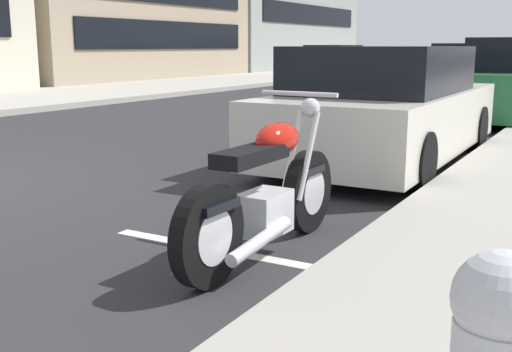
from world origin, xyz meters
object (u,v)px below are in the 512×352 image
parked_car_near_corner (485,85)px  crossing_truck (498,54)px  parked_car_mid_block (385,108)px  car_opposite_curb (333,64)px  parked_motorcycle (267,195)px

parked_car_near_corner → crossing_truck: crossing_truck is taller
parked_car_near_corner → parked_car_mid_block: bearing=177.2°
parked_car_mid_block → car_opposite_curb: car_opposite_curb is taller
parked_car_near_corner → car_opposite_curb: 14.48m
car_opposite_curb → parked_car_near_corner: bearing=37.3°
parked_motorcycle → parked_car_mid_block: size_ratio=0.44×
parked_car_mid_block → crossing_truck: 31.33m
crossing_truck → car_opposite_curb: crossing_truck is taller
parked_car_mid_block → crossing_truck: crossing_truck is taller
car_opposite_curb → crossing_truck: bearing=164.7°
parked_car_mid_block → car_opposite_curb: 19.08m
parked_motorcycle → parked_car_mid_block: 3.94m
parked_car_near_corner → crossing_truck: size_ratio=0.88×
parked_motorcycle → car_opposite_curb: 22.85m
crossing_truck → car_opposite_curb: (-13.81, 4.43, -0.30)m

